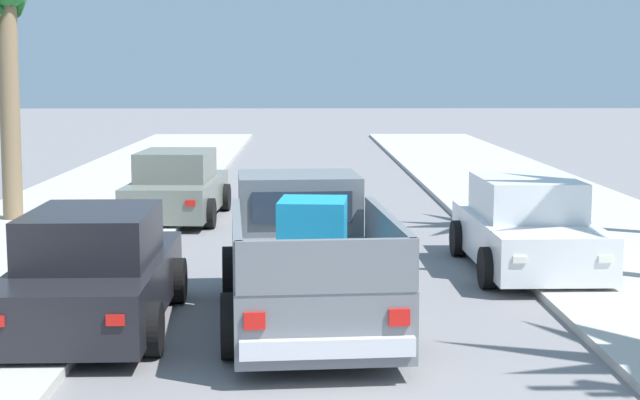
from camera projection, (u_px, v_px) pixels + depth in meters
sidewalk_left at (49, 235)px, 18.87m from camera, size 4.92×60.00×0.12m
sidewalk_right at (597, 234)px, 19.07m from camera, size 4.92×60.00×0.12m
curb_left at (103, 236)px, 18.89m from camera, size 0.16×60.00×0.10m
curb_right at (544, 234)px, 19.05m from camera, size 0.16×60.00×0.10m
pickup_truck at (306, 261)px, 12.54m from camera, size 2.49×5.34×1.80m
car_left_near at (94, 273)px, 12.18m from camera, size 2.08×4.28×1.54m
car_right_near at (177, 187)px, 21.25m from camera, size 2.17×4.32×1.54m
car_left_mid at (526, 228)px, 15.73m from camera, size 2.06×4.28×1.54m
palm_tree_right_mid at (0, 7)px, 20.11m from camera, size 3.75×3.34×5.89m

